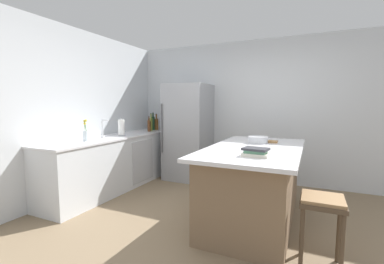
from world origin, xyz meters
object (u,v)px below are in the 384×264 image
Objects in this scene: olive_oil_bottle at (151,124)px; mixing_bowl at (258,140)px; sink_faucet at (103,128)px; flower_vase at (85,134)px; kitchen_island at (254,183)px; whiskey_bottle at (156,124)px; syrup_bottle at (149,126)px; wine_bottle at (153,123)px; cutting_board at (265,141)px; vinegar_bottle at (149,125)px; refrigerator at (188,132)px; cookbook_stack at (256,152)px; bar_stool at (322,210)px; paper_towel_roll at (121,128)px.

olive_oil_bottle is 1.36× the size of mixing_bowl.
flower_vase is at bearing -80.01° from sink_faucet.
whiskey_bottle is at bearing 147.67° from kitchen_island.
wine_bottle is at bearing 107.73° from syrup_bottle.
cutting_board is at bearing -20.53° from wine_bottle.
sink_faucet reaches higher than syrup_bottle.
refrigerator is at bearing 0.72° from vinegar_bottle.
vinegar_bottle is (-0.04, -0.09, -0.03)m from wine_bottle.
vinegar_bottle is (-2.44, 1.32, 0.55)m from kitchen_island.
whiskey_bottle is at bearing 157.49° from cutting_board.
vinegar_bottle is 1.05× the size of syrup_bottle.
flower_vase is at bearing 176.17° from cookbook_stack.
whiskey_bottle is (-3.10, 2.20, 0.51)m from bar_stool.
refrigerator is 6.03× the size of sink_faucet.
vinegar_bottle is 2.61m from cutting_board.
flower_vase is at bearing -92.47° from syrup_bottle.
refrigerator is 0.87m from wine_bottle.
kitchen_island is 7.25× the size of syrup_bottle.
mixing_bowl is at bearing -0.46° from paper_towel_roll.
sink_faucet is 0.96× the size of paper_towel_roll.
wine_bottle is 0.30m from syrup_bottle.
cookbook_stack is (2.49, -0.17, -0.05)m from flower_vase.
syrup_bottle is at bearing 161.14° from mixing_bowl.
kitchen_island is 2.52m from sink_faucet.
flower_vase is at bearing -91.66° from olive_oil_bottle.
mixing_bowl is at bearing -26.08° from whiskey_bottle.
wine_bottle is 2.59m from mixing_bowl.
wine_bottle is (-0.85, 0.08, 0.15)m from refrigerator.
cutting_board is (2.40, 0.90, -0.08)m from flower_vase.
paper_towel_roll is at bearing -87.89° from wine_bottle.
sink_faucet is (-2.45, 0.04, 0.59)m from kitchen_island.
refrigerator is 2.83× the size of bar_stool.
cookbook_stack is at bearing -48.76° from refrigerator.
paper_towel_roll is at bearing 159.29° from cookbook_stack.
sink_faucet reaches higher than bar_stool.
bar_stool is 0.76m from cookbook_stack.
paper_towel_roll reaches higher than mixing_bowl.
cutting_board is at bearing -15.04° from syrup_bottle.
bar_stool is 3.31m from paper_towel_roll.
whiskey_bottle is 1.22× the size of syrup_bottle.
flower_vase is at bearing -89.24° from wine_bottle.
kitchen_island is at bearing -93.92° from cutting_board.
syrup_bottle reaches higher than cutting_board.
kitchen_island is 2.84m from wine_bottle.
vinegar_bottle is at bearing 140.53° from olive_oil_bottle.
vinegar_bottle is at bearing 151.48° from kitchen_island.
whiskey_bottle is 0.19m from vinegar_bottle.
syrup_bottle is at bearing -165.03° from refrigerator.
syrup_bottle is 0.79× the size of cutting_board.
wine_bottle is 0.10m from vinegar_bottle.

